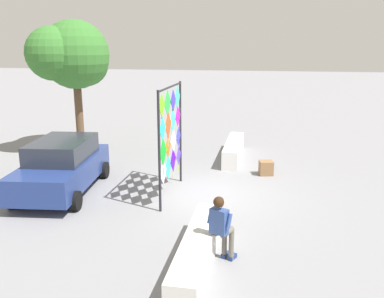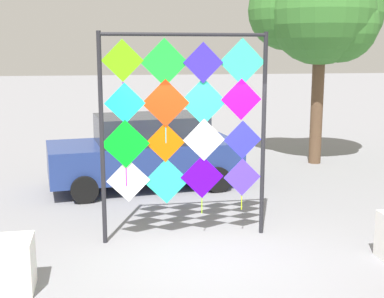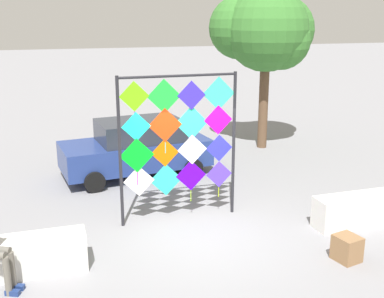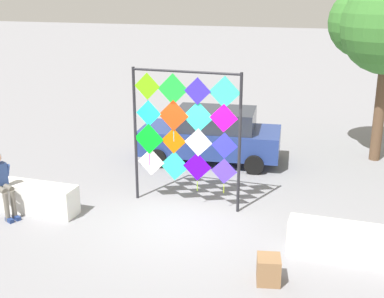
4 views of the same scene
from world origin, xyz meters
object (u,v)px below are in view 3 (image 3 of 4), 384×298
kite_display_rack (178,136)px  tree_palm_like (267,31)px  parked_car (137,147)px  cardboard_box_large (347,248)px

kite_display_rack → tree_palm_like: bearing=48.7°
parked_car → cardboard_box_large: bearing=-65.4°
kite_display_rack → parked_car: bearing=95.1°
kite_display_rack → cardboard_box_large: 4.14m
kite_display_rack → parked_car: 3.57m
parked_car → kite_display_rack: bearing=-84.9°
kite_display_rack → tree_palm_like: tree_palm_like is taller
parked_car → tree_palm_like: size_ratio=0.80×
cardboard_box_large → tree_palm_like: (2.05, 8.01, 3.73)m
cardboard_box_large → tree_palm_like: size_ratio=0.09×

